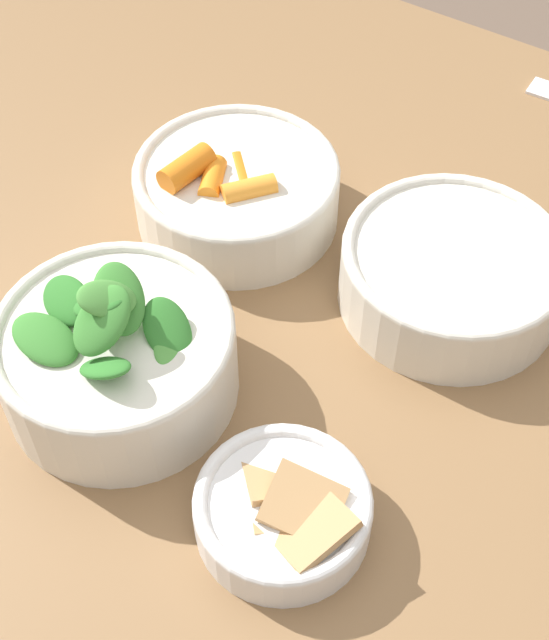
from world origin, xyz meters
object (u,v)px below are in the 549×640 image
(bowl_carrots, at_px, (236,189))
(bowl_beans_hotdog, at_px, (451,275))
(bowl_cookies, at_px, (283,509))
(bowl_greens, at_px, (116,355))

(bowl_carrots, relative_size, bowl_beans_hotdog, 0.99)
(bowl_beans_hotdog, relative_size, bowl_cookies, 1.51)
(bowl_carrots, height_order, bowl_beans_hotdog, bowl_carrots)
(bowl_carrots, bearing_deg, bowl_greens, -79.70)
(bowl_cookies, bearing_deg, bowl_greens, 170.84)
(bowl_greens, height_order, bowl_cookies, bowl_greens)
(bowl_greens, relative_size, bowl_cookies, 1.47)
(bowl_cookies, bearing_deg, bowl_beans_hotdog, 90.15)
(bowl_carrots, bearing_deg, bowl_beans_hotdog, 4.92)
(bowl_carrots, relative_size, bowl_cookies, 1.49)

